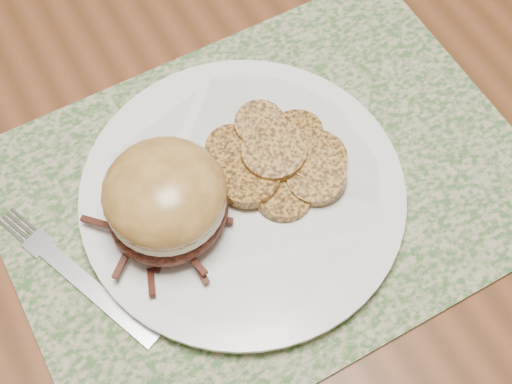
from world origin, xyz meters
The scene contains 7 objects.
ground centered at (0.00, 0.00, 0.00)m, with size 3.50×3.50×0.00m, color brown.
dining_table centered at (0.00, 0.00, 0.67)m, with size 1.50×0.90×0.75m.
placemat centered at (0.05, -0.17, 0.75)m, with size 0.45×0.33×0.00m, color #3E6132.
dinner_plate centered at (0.03, -0.17, 0.76)m, with size 0.26×0.26×0.02m, color white.
pork_sandwich centered at (-0.04, -0.16, 0.81)m, with size 0.13×0.13×0.08m.
roasted_potatoes centered at (0.07, -0.16, 0.78)m, with size 0.13×0.13×0.03m.
fork centered at (-0.13, -0.16, 0.76)m, with size 0.08×0.17×0.00m.
Camera 1 is at (-0.10, -0.42, 1.30)m, focal length 50.00 mm.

